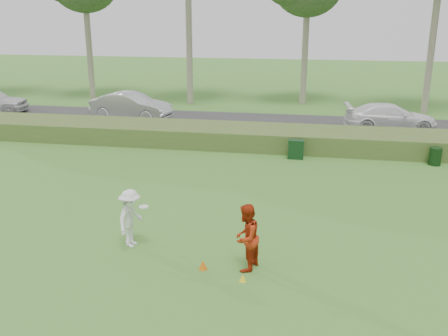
% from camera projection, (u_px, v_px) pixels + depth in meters
% --- Properties ---
extents(ground, '(120.00, 120.00, 0.00)m').
position_uv_depth(ground, '(197.00, 257.00, 13.55)').
color(ground, '#377326').
rests_on(ground, ground).
extents(reed_strip, '(80.00, 3.00, 0.90)m').
position_uv_depth(reed_strip, '(253.00, 137.00, 24.67)').
color(reed_strip, '#425E25').
rests_on(reed_strip, ground).
extents(park_road, '(80.00, 6.00, 0.06)m').
position_uv_depth(park_road, '(264.00, 124.00, 29.49)').
color(park_road, '#2D2D2D').
rests_on(park_road, ground).
extents(player_white, '(0.92, 1.16, 1.68)m').
position_uv_depth(player_white, '(131.00, 218.00, 13.96)').
color(player_white, white).
rests_on(player_white, ground).
extents(player_red, '(0.89, 1.02, 1.78)m').
position_uv_depth(player_red, '(246.00, 238.00, 12.65)').
color(player_red, '#B02A0F').
rests_on(player_red, ground).
extents(cone_orange, '(0.22, 0.22, 0.24)m').
position_uv_depth(cone_orange, '(203.00, 265.00, 12.88)').
color(cone_orange, '#DA620B').
rests_on(cone_orange, ground).
extents(cone_yellow, '(0.17, 0.17, 0.19)m').
position_uv_depth(cone_yellow, '(243.00, 278.00, 12.29)').
color(cone_yellow, yellow).
rests_on(cone_yellow, ground).
extents(utility_cabinet, '(0.70, 0.44, 0.87)m').
position_uv_depth(utility_cabinet, '(296.00, 149.00, 22.51)').
color(utility_cabinet, '#103215').
rests_on(utility_cabinet, ground).
extents(trash_bin, '(0.62, 0.62, 0.78)m').
position_uv_depth(trash_bin, '(435.00, 156.00, 21.57)').
color(trash_bin, black).
rests_on(trash_bin, ground).
extents(car_mid, '(5.15, 2.41, 1.63)m').
position_uv_depth(car_mid, '(131.00, 106.00, 30.38)').
color(car_mid, silver).
rests_on(car_mid, park_road).
extents(car_right, '(5.16, 2.49, 1.45)m').
position_uv_depth(car_right, '(390.00, 117.00, 27.63)').
color(car_right, white).
rests_on(car_right, park_road).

